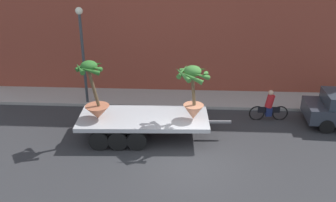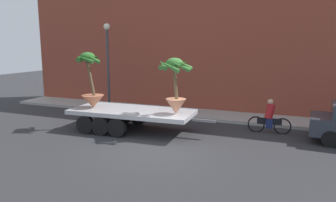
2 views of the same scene
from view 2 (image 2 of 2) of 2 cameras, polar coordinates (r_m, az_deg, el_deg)
The scene contains 8 objects.
ground_plane at distance 11.81m, azimuth -2.33°, elevation -8.83°, with size 60.00×60.00×0.00m, color #2D2D30.
sidewalk at distance 17.32m, azimuth 6.06°, elevation -2.41°, with size 24.00×2.20×0.15m, color #A39E99.
building_facade at distance 18.56m, azimuth 7.83°, elevation 12.73°, with size 24.00×1.20×9.37m, color brown.
flatbed_trailer at distance 14.32m, azimuth -7.33°, elevation -2.34°, with size 6.53×2.56×0.98m.
potted_palm_rear at distance 14.80m, azimuth -13.70°, elevation 2.79°, with size 1.32×1.21×2.52m.
potted_palm_middle at distance 12.99m, azimuth 1.29°, elevation 2.87°, with size 1.50×1.39×2.33m.
cyclist at distance 14.52m, azimuth 17.81°, elevation -2.94°, with size 1.84×0.36×1.54m.
street_lamp at distance 18.40m, azimuth -10.81°, elevation 8.13°, with size 0.36×0.36×4.83m.
Camera 2 is at (4.65, -10.15, 3.87)m, focal length 33.85 mm.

